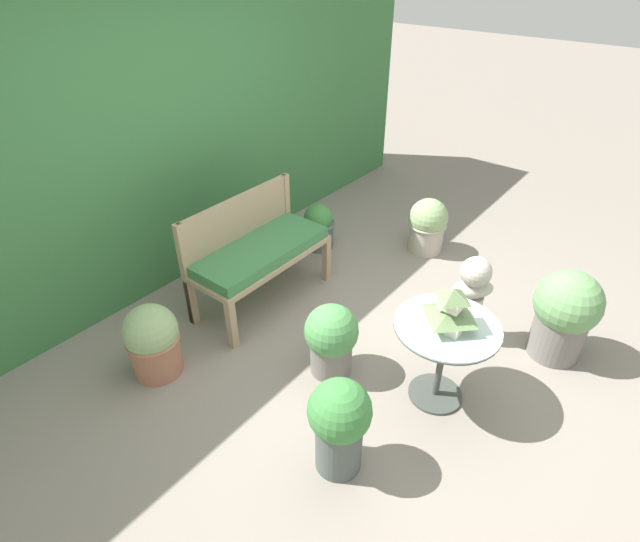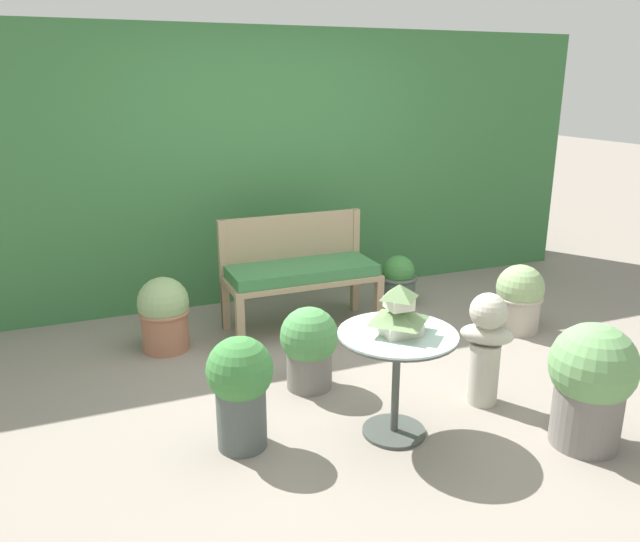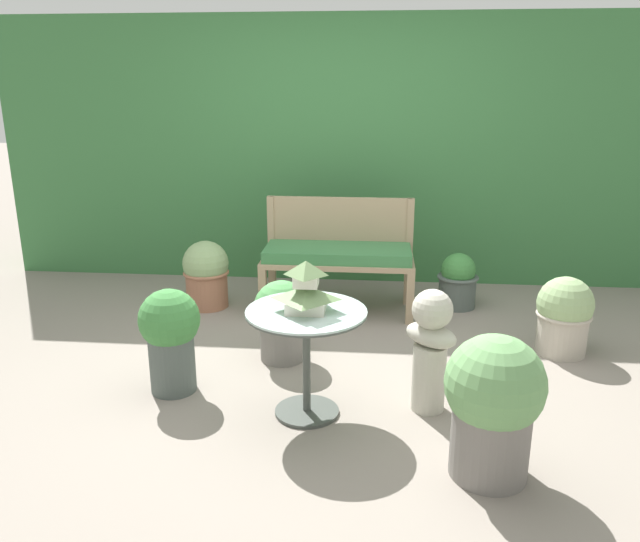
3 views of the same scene
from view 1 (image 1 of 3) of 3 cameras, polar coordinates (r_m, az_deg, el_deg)
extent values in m
plane|color=gray|center=(3.81, 6.80, -9.70)|extent=(30.00, 30.00, 0.00)
cube|color=#38703D|center=(4.73, -18.75, 14.64)|extent=(6.40, 0.87, 2.38)
cube|color=tan|center=(3.80, -10.06, -6.10)|extent=(0.06, 0.06, 0.41)
cube|color=tan|center=(4.47, 0.72, 1.28)|extent=(0.06, 0.06, 0.41)
cube|color=tan|center=(4.09, -14.44, -3.43)|extent=(0.06, 0.06, 0.41)
cube|color=tan|center=(4.72, -3.67, 3.14)|extent=(0.06, 0.06, 0.41)
cube|color=tan|center=(4.12, -6.71, 1.60)|extent=(1.21, 0.52, 0.04)
cube|color=#387542|center=(4.08, -6.77, 2.37)|extent=(1.16, 0.48, 0.09)
cube|color=tan|center=(3.96, -15.04, -0.56)|extent=(0.06, 0.06, 0.90)
cube|color=tan|center=(4.61, -3.86, 5.81)|extent=(0.06, 0.06, 0.90)
cube|color=tan|center=(4.13, -9.36, 5.99)|extent=(1.16, 0.04, 0.38)
cylinder|color=#424742|center=(3.61, 13.00, -13.50)|extent=(0.36, 0.36, 0.02)
cylinder|color=#424742|center=(3.40, 13.63, -10.12)|extent=(0.04, 0.04, 0.61)
cylinder|color=silver|center=(3.20, 14.37, -6.09)|extent=(0.66, 0.66, 0.01)
torus|color=#424742|center=(3.20, 14.34, -6.25)|extent=(0.66, 0.66, 0.02)
cube|color=silver|center=(3.17, 14.47, -5.54)|extent=(0.21, 0.21, 0.07)
pyramid|color=#668451|center=(3.13, 14.65, -4.55)|extent=(0.28, 0.28, 0.07)
cube|color=silver|center=(3.09, 14.82, -3.58)|extent=(0.13, 0.13, 0.06)
pyramid|color=#668451|center=(3.05, 15.01, -2.54)|extent=(0.17, 0.17, 0.08)
cylinder|color=#B7B2A3|center=(3.99, 16.42, -5.00)|extent=(0.19, 0.19, 0.39)
ellipsoid|color=#B7B2A3|center=(3.84, 17.03, -1.97)|extent=(0.36, 0.35, 0.13)
sphere|color=#B7B2A3|center=(3.76, 17.41, -0.10)|extent=(0.23, 0.23, 0.23)
cylinder|color=slate|center=(3.60, 1.27, -9.43)|extent=(0.30, 0.30, 0.30)
torus|color=slate|center=(3.50, 1.30, -7.81)|extent=(0.33, 0.33, 0.03)
sphere|color=#4C8E4C|center=(3.45, 1.31, -6.84)|extent=(0.38, 0.38, 0.38)
cylinder|color=#4C5651|center=(5.00, -0.22, 4.21)|extent=(0.31, 0.31, 0.27)
torus|color=#4C5651|center=(4.94, -0.22, 5.45)|extent=(0.34, 0.34, 0.03)
sphere|color=#3D7F3D|center=(4.92, -0.22, 6.07)|extent=(0.28, 0.28, 0.28)
cylinder|color=#4C5651|center=(3.04, 2.15, -18.88)|extent=(0.27, 0.27, 0.40)
torus|color=#4C5651|center=(2.89, 2.23, -16.63)|extent=(0.31, 0.31, 0.03)
sphere|color=#3D7F3D|center=(2.83, 2.27, -15.66)|extent=(0.36, 0.36, 0.36)
cylinder|color=slate|center=(4.08, 25.54, -6.34)|extent=(0.37, 0.37, 0.40)
torus|color=slate|center=(3.98, 26.19, -4.28)|extent=(0.41, 0.41, 0.03)
sphere|color=#66995B|center=(3.92, 26.52, -3.20)|extent=(0.47, 0.47, 0.47)
cylinder|color=#9E664C|center=(3.77, -18.23, -9.01)|extent=(0.34, 0.34, 0.31)
torus|color=#9E664C|center=(3.68, -18.62, -7.39)|extent=(0.38, 0.38, 0.03)
sphere|color=#89A870|center=(3.63, -18.84, -6.46)|extent=(0.38, 0.38, 0.38)
cylinder|color=#ADA393|center=(5.05, 12.00, 3.86)|extent=(0.34, 0.34, 0.29)
torus|color=#ADA393|center=(4.99, 12.18, 5.19)|extent=(0.37, 0.37, 0.03)
sphere|color=#89A870|center=(4.95, 12.29, 5.98)|extent=(0.38, 0.38, 0.38)
camera|label=2|loc=(2.16, 93.34, -24.14)|focal=35.00mm
camera|label=3|loc=(3.64, 73.44, -4.47)|focal=35.00mm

